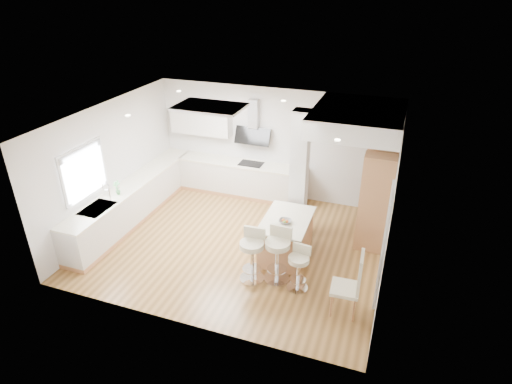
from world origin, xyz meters
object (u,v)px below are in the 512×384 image
at_px(bar_stool_a, 252,252).
at_px(bar_stool_c, 299,266).
at_px(peninsula, 286,237).
at_px(dining_chair, 352,282).
at_px(bar_stool_b, 278,252).

height_order(bar_stool_a, bar_stool_c, bar_stool_a).
bearing_deg(bar_stool_a, peninsula, 66.44).
xyz_separation_m(bar_stool_c, dining_chair, (0.99, -0.34, 0.15)).
xyz_separation_m(bar_stool_b, bar_stool_c, (0.44, -0.12, -0.12)).
height_order(peninsula, bar_stool_c, peninsula).
relative_size(bar_stool_c, dining_chair, 0.73).
relative_size(bar_stool_a, dining_chair, 0.87).
distance_m(bar_stool_a, bar_stool_b, 0.47).
bearing_deg(dining_chair, bar_stool_a, 167.44).
bearing_deg(bar_stool_c, bar_stool_a, -172.02).
bearing_deg(bar_stool_a, bar_stool_b, 15.60).
relative_size(bar_stool_b, dining_chair, 0.90).
bearing_deg(bar_stool_c, peninsula, 124.68).
xyz_separation_m(peninsula, bar_stool_b, (0.07, -0.83, 0.19)).
distance_m(peninsula, bar_stool_b, 0.85).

